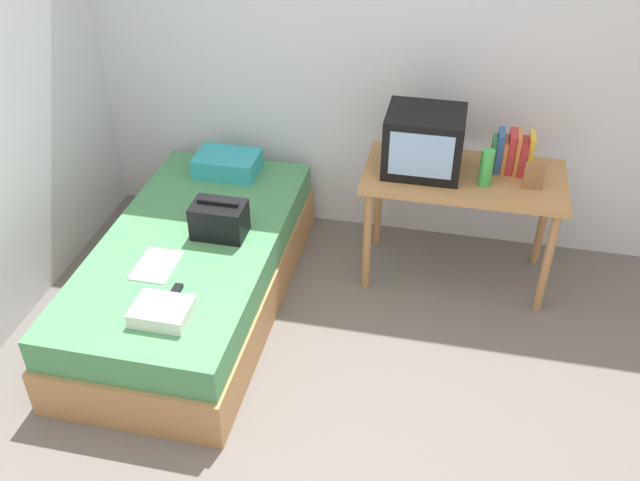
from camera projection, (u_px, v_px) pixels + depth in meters
name	position (u px, v px, depth m)	size (l,w,h in m)	color
ground_plane	(331.00, 449.00, 3.41)	(8.00, 8.00, 0.00)	slate
wall_back	(399.00, 43.00, 4.24)	(5.20, 0.10, 2.60)	silver
bed	(194.00, 272.00, 4.15)	(1.00, 2.00, 0.48)	#B27F4C
desk	(463.00, 188.00, 4.15)	(1.16, 0.60, 0.73)	#B27F4C
tv	(424.00, 142.00, 4.04)	(0.44, 0.39, 0.36)	black
water_bottle	(486.00, 168.00, 3.94)	(0.07, 0.07, 0.22)	green
book_row	(512.00, 153.00, 4.07)	(0.23, 0.17, 0.24)	#337F47
picture_frame	(534.00, 176.00, 3.92)	(0.11, 0.02, 0.16)	olive
pillow	(227.00, 164.00, 4.58)	(0.40, 0.28, 0.13)	#33A8B7
handbag	(219.00, 220.00, 3.99)	(0.30, 0.20, 0.23)	black
magazine	(156.00, 265.00, 3.80)	(0.21, 0.29, 0.01)	white
remote_dark	(174.00, 294.00, 3.59)	(0.04, 0.16, 0.02)	black
folded_towel	(162.00, 312.00, 3.44)	(0.28, 0.22, 0.08)	white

